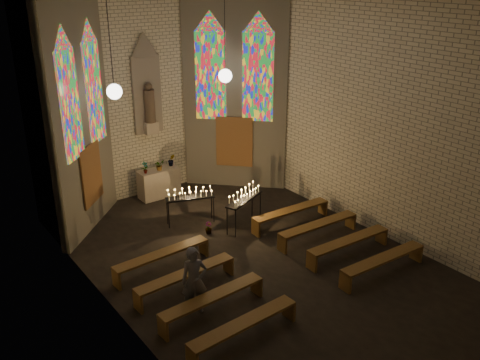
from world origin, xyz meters
The scene contains 18 objects.
floor centered at (0.00, 0.00, 0.00)m, with size 12.00×12.00×0.00m, color black.
room centered at (0.00, 3.37, 3.72)m, with size 8.22×12.43×7.00m.
altar centered at (0.00, 5.45, 0.50)m, with size 1.40×0.60×1.00m, color #B4A693.
flower_vase_left centered at (-0.52, 5.37, 1.21)m, with size 0.22×0.15×0.42m, color #4C723F.
flower_vase_center centered at (0.01, 5.37, 1.18)m, with size 0.32×0.28×0.36m, color #4C723F.
flower_vase_right centered at (0.55, 5.49, 1.21)m, with size 0.24×0.19×0.43m, color #4C723F.
aisle_flower_pot centered at (-0.14, 2.13, 0.18)m, with size 0.20×0.20×0.37m, color #4C723F.
votive_stand_left centered at (-0.20, 3.03, 0.95)m, with size 1.54×0.84×1.11m.
votive_stand_right centered at (1.01, 1.88, 1.00)m, with size 1.61×0.95×1.16m.
pew_left_0 centered at (-2.25, 1.12, 0.43)m, with size 2.74×0.50×0.52m.
pew_right_0 centered at (2.25, 1.12, 0.43)m, with size 2.74×0.50×0.52m.
pew_left_1 centered at (-2.25, -0.08, 0.43)m, with size 2.74×0.50×0.52m.
pew_right_1 centered at (2.25, -0.08, 0.43)m, with size 2.74×0.50×0.52m.
pew_left_2 centered at (-2.25, -1.28, 0.43)m, with size 2.74×0.50×0.52m.
pew_right_2 centered at (2.25, -1.28, 0.43)m, with size 2.74×0.50×0.52m.
pew_left_3 centered at (-2.25, -2.48, 0.43)m, with size 2.74×0.50×0.52m.
pew_right_3 centered at (2.25, -2.48, 0.43)m, with size 2.74×0.50×0.52m.
visitor centered at (-2.50, -0.91, 0.82)m, with size 0.60×0.39×1.65m, color #4B4C55.
Camera 1 is at (-7.84, -9.94, 7.58)m, focal length 40.00 mm.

